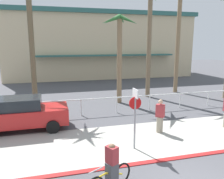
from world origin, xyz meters
The scene contains 13 objects.
ground_plane centered at (0.00, 10.00, 0.00)m, with size 80.00×80.00×0.00m, color #4C4C51.
sidewalk_strip centered at (0.00, 4.20, 0.01)m, with size 44.00×4.00×0.02m, color #ADAAA0.
curb_paint centered at (0.00, 2.20, 0.01)m, with size 44.00×0.24×0.03m, color maroon.
building_backdrop centered at (2.58, 26.49, 4.18)m, with size 24.29×10.40×8.31m.
rail_fence centered at (0.00, 8.50, 0.84)m, with size 27.24×0.08×1.04m.
stop_sign_bike_lane centered at (-0.71, 3.41, 1.68)m, with size 0.52×0.56×2.56m.
palm_tree_2 centered at (-5.13, 11.58, 6.51)m, with size 2.96×3.41×8.70m.
palm_tree_3 centered at (0.87, 10.95, 4.66)m, with size 2.67×3.15×6.38m.
palm_tree_4 centered at (3.74, 12.24, 6.24)m, with size 2.88×3.07×8.53m.
palm_tree_5 centered at (6.95, 13.25, 6.82)m, with size 3.45×3.43×9.31m.
car_red_1 centered at (-5.45, 6.92, 0.87)m, with size 4.40×2.02×1.69m.
cyclist_yellow_0 centered at (-2.37, 1.00, 0.69)m, with size 1.64×0.90×1.50m.
pedestrian_1 centered at (1.13, 4.78, 0.78)m, with size 0.47×0.47×1.68m.
Camera 1 is at (-3.92, -4.94, 4.33)m, focal length 36.50 mm.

